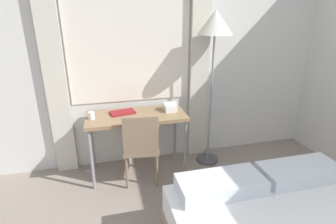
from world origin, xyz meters
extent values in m
cube|color=silver|center=(0.00, 3.37, 1.35)|extent=(5.11, 0.05, 2.70)
cube|color=white|center=(-0.49, 3.34, 1.60)|extent=(1.46, 0.01, 1.50)
cube|color=beige|center=(-1.36, 3.30, 1.30)|extent=(0.24, 0.06, 2.60)
cube|color=beige|center=(0.38, 3.30, 1.30)|extent=(0.24, 0.06, 2.60)
cube|color=#937551|center=(-0.49, 3.02, 0.75)|extent=(1.16, 0.54, 0.04)
cylinder|color=gray|center=(-1.03, 2.79, 0.37)|extent=(0.04, 0.04, 0.73)
cylinder|color=gray|center=(0.05, 2.79, 0.37)|extent=(0.04, 0.04, 0.73)
cylinder|color=gray|center=(-1.03, 3.25, 0.37)|extent=(0.04, 0.04, 0.73)
cylinder|color=gray|center=(0.05, 3.25, 0.37)|extent=(0.04, 0.04, 0.73)
cube|color=#8C7259|center=(-0.47, 2.85, 0.43)|extent=(0.45, 0.45, 0.05)
cube|color=#8C7259|center=(-0.50, 2.67, 0.67)|extent=(0.38, 0.08, 0.42)
cylinder|color=#8C7259|center=(-0.66, 2.70, 0.20)|extent=(0.03, 0.03, 0.41)
cylinder|color=#8C7259|center=(-0.33, 2.66, 0.20)|extent=(0.03, 0.03, 0.41)
cylinder|color=#8C7259|center=(-0.62, 3.04, 0.20)|extent=(0.03, 0.03, 0.41)
cylinder|color=#8C7259|center=(-0.28, 2.99, 0.20)|extent=(0.03, 0.03, 0.41)
cube|color=silver|center=(0.01, 1.76, 0.59)|extent=(0.70, 0.32, 0.12)
cube|color=silver|center=(0.76, 1.76, 0.59)|extent=(0.70, 0.32, 0.12)
cylinder|color=#4C4C51|center=(0.46, 3.06, 0.01)|extent=(0.30, 0.30, 0.03)
cylinder|color=gray|center=(0.46, 3.06, 0.84)|extent=(0.02, 0.02, 1.63)
cone|color=silver|center=(0.46, 3.06, 1.79)|extent=(0.41, 0.41, 0.27)
cube|color=white|center=(-0.07, 3.06, 0.81)|extent=(0.14, 0.19, 0.08)
cube|color=white|center=(-0.07, 3.06, 0.87)|extent=(0.16, 0.06, 0.02)
cube|color=maroon|center=(-0.64, 3.09, 0.79)|extent=(0.31, 0.22, 0.02)
cube|color=white|center=(-0.64, 3.09, 0.79)|extent=(0.29, 0.21, 0.01)
cylinder|color=white|center=(-1.00, 2.99, 0.82)|extent=(0.07, 0.07, 0.08)
camera|label=1|loc=(-0.83, 0.15, 1.88)|focal=28.00mm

